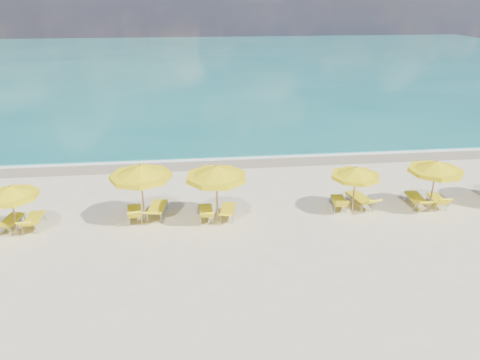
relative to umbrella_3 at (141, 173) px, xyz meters
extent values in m
plane|color=beige|center=(4.21, -0.26, -2.21)|extent=(120.00, 120.00, 0.00)
cube|color=#136B67|center=(4.21, 47.74, -2.21)|extent=(120.00, 80.00, 0.30)
cube|color=tan|center=(4.21, 7.14, -2.21)|extent=(120.00, 2.60, 0.01)
cube|color=white|center=(4.21, 7.94, -2.21)|extent=(120.00, 1.20, 0.03)
cube|color=white|center=(-1.79, 16.74, -2.21)|extent=(14.00, 0.36, 0.05)
cube|color=white|center=(12.21, 23.74, -2.21)|extent=(18.00, 0.30, 0.05)
cylinder|color=#A67C53|center=(-4.92, -0.64, -1.18)|extent=(0.06, 0.06, 2.07)
cone|color=yellow|center=(-4.92, -0.64, -0.31)|extent=(2.74, 2.74, 0.41)
cylinder|color=yellow|center=(-4.92, -0.64, -0.51)|extent=(2.76, 2.76, 0.17)
sphere|color=#A67C53|center=(-4.92, -0.64, -0.10)|extent=(0.09, 0.09, 0.09)
cylinder|color=#A67C53|center=(0.00, 0.00, -0.97)|extent=(0.08, 0.08, 2.48)
cone|color=yellow|center=(0.00, 0.00, 0.07)|extent=(2.67, 2.67, 0.50)
cylinder|color=yellow|center=(0.00, 0.00, -0.17)|extent=(2.70, 2.70, 0.20)
sphere|color=#A67C53|center=(0.00, 0.00, 0.33)|extent=(0.11, 0.11, 0.11)
cylinder|color=#A67C53|center=(3.05, -0.43, -0.97)|extent=(0.08, 0.08, 2.47)
cone|color=yellow|center=(3.05, -0.43, 0.06)|extent=(3.12, 3.12, 0.49)
cylinder|color=yellow|center=(3.05, -0.43, -0.18)|extent=(3.14, 3.14, 0.20)
sphere|color=#A67C53|center=(3.05, -0.43, 0.32)|extent=(0.11, 0.11, 0.11)
cylinder|color=#A67C53|center=(9.02, -0.12, -1.19)|extent=(0.06, 0.06, 2.05)
cone|color=yellow|center=(9.02, -0.12, -0.32)|extent=(2.10, 2.10, 0.41)
cylinder|color=yellow|center=(9.02, -0.12, -0.52)|extent=(2.12, 2.12, 0.16)
sphere|color=#A67C53|center=(9.02, -0.12, -0.11)|extent=(0.09, 0.09, 0.09)
cylinder|color=#A67C53|center=(12.49, -0.35, -1.08)|extent=(0.07, 0.07, 2.26)
cone|color=yellow|center=(12.49, -0.35, -0.13)|extent=(2.87, 2.87, 0.45)
cylinder|color=yellow|center=(12.49, -0.35, -0.35)|extent=(2.90, 2.90, 0.18)
sphere|color=#A67C53|center=(12.49, -0.35, 0.10)|extent=(0.10, 0.10, 0.10)
cube|color=yellow|center=(-5.35, 0.03, -1.84)|extent=(0.77, 1.37, 0.08)
cube|color=yellow|center=(-4.48, 0.06, -1.83)|extent=(0.59, 1.32, 0.08)
cube|color=yellow|center=(-4.48, -0.84, -1.64)|extent=(0.59, 0.55, 0.44)
cube|color=yellow|center=(-0.43, 0.32, -1.85)|extent=(0.72, 1.33, 0.08)
cube|color=yellow|center=(-0.32, -0.52, -1.63)|extent=(0.62, 0.54, 0.48)
cube|color=yellow|center=(0.54, 0.56, -1.81)|extent=(0.84, 1.48, 0.09)
cube|color=yellow|center=(0.38, -0.41, -1.65)|extent=(0.72, 0.72, 0.38)
cube|color=yellow|center=(2.60, 0.03, -1.86)|extent=(0.55, 1.23, 0.08)
cube|color=yellow|center=(2.59, -0.80, -1.67)|extent=(0.55, 0.49, 0.43)
cube|color=yellow|center=(3.55, 0.11, -1.86)|extent=(0.76, 1.31, 0.08)
cube|color=yellow|center=(3.39, -0.75, -1.73)|extent=(0.64, 0.65, 0.31)
cube|color=yellow|center=(8.56, 0.39, -1.86)|extent=(0.73, 1.28, 0.07)
cube|color=yellow|center=(8.42, -0.40, -1.66)|extent=(0.61, 0.53, 0.46)
cube|color=yellow|center=(9.55, 0.50, -1.80)|extent=(0.90, 1.52, 0.09)
cube|color=yellow|center=(9.75, -0.47, -1.61)|extent=(0.74, 0.72, 0.44)
cube|color=yellow|center=(12.10, 0.23, -1.83)|extent=(0.73, 1.39, 0.08)
cube|color=yellow|center=(12.00, -0.71, -1.67)|extent=(0.65, 0.65, 0.38)
cube|color=yellow|center=(13.03, 0.08, -1.87)|extent=(0.68, 1.24, 0.07)
cube|color=yellow|center=(12.93, -0.70, -1.67)|extent=(0.58, 0.50, 0.45)
camera|label=1|loc=(1.96, -18.03, 6.77)|focal=35.00mm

